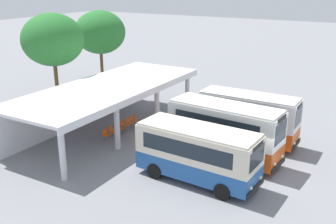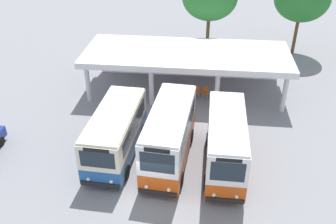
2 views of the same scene
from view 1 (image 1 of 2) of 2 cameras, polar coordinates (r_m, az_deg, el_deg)
name	(u,v)px [view 1 (image 1 of 2)]	position (r m, az deg, el deg)	size (l,w,h in m)	color
ground_plane	(270,175)	(23.60, 14.43, -8.81)	(180.00, 180.00, 0.00)	gray
city_bus_nearest_orange	(198,152)	(21.69, 4.31, -5.71)	(2.72, 6.91, 3.09)	black
city_bus_second_in_row	(225,130)	(24.33, 8.16, -2.53)	(2.74, 7.12, 3.54)	black
city_bus_middle_cream	(248,116)	(27.17, 11.42, -0.61)	(2.28, 6.72, 3.39)	black
terminal_canopy	(101,94)	(29.27, -9.55, 2.57)	(16.01, 6.19, 3.40)	silver
waiting_chair_end_by_column	(106,134)	(27.57, -8.90, -3.15)	(0.46, 0.46, 0.86)	slate
waiting_chair_second_from_end	(112,131)	(28.09, -8.08, -2.69)	(0.46, 0.46, 0.86)	slate
waiting_chair_middle_seat	(119,128)	(28.54, -7.07, -2.30)	(0.46, 0.46, 0.86)	slate
waiting_chair_fourth_seat	(124,125)	(29.10, -6.40, -1.85)	(0.46, 0.46, 0.86)	slate
waiting_chair_fifth_seat	(129,122)	(29.61, -5.55, -1.46)	(0.46, 0.46, 0.86)	slate
waiting_chair_far_end_seat	(134,119)	(30.16, -4.86, -1.06)	(0.46, 0.46, 0.86)	slate
roadside_tree_behind_canopy	(53,40)	(33.82, -16.22, 9.92)	(5.01, 5.01, 8.10)	brown
roadside_tree_east_of_canopy	(100,32)	(41.57, -9.74, 11.22)	(5.14, 5.14, 7.68)	brown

